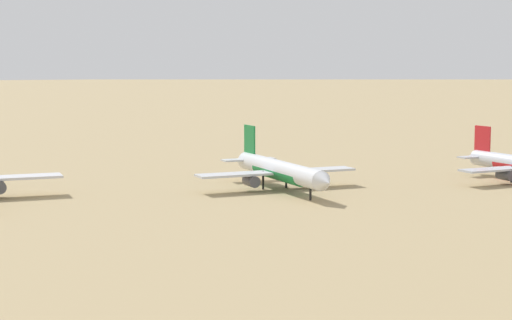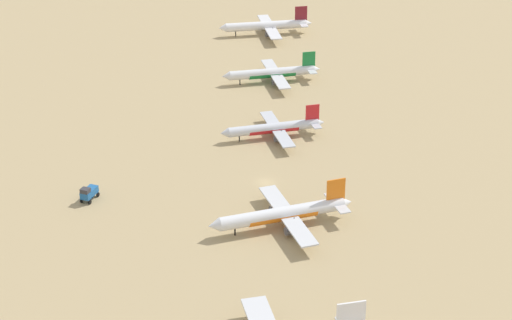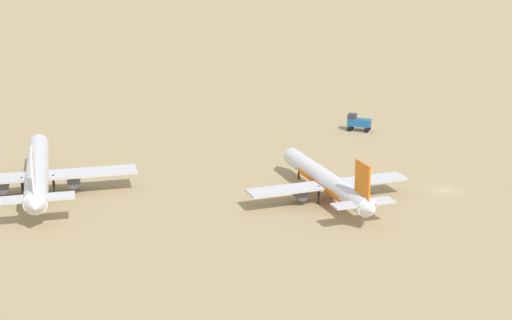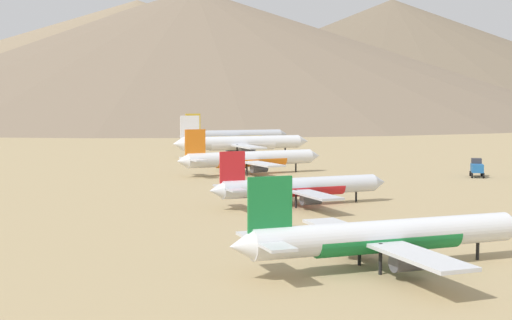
{
  "view_description": "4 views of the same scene",
  "coord_description": "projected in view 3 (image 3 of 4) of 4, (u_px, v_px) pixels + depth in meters",
  "views": [
    {
      "loc": [
        102.39,
        -119.77,
        19.67
      ],
      "look_at": [
        -4.99,
        -74.86,
        6.33
      ],
      "focal_mm": 59.72,
      "sensor_mm": 36.0,
      "label": 1
    },
    {
      "loc": [
        42.8,
        194.06,
        106.92
      ],
      "look_at": [
        2.6,
        0.41,
        6.82
      ],
      "focal_mm": 62.69,
      "sensor_mm": 36.0,
      "label": 2
    },
    {
      "loc": [
        -116.89,
        61.06,
        43.63
      ],
      "look_at": [
        14.89,
        30.82,
        3.46
      ],
      "focal_mm": 53.66,
      "sensor_mm": 36.0,
      "label": 3
    },
    {
      "loc": [
        -50.97,
        -124.58,
        15.86
      ],
      "look_at": [
        -0.6,
        14.53,
        3.77
      ],
      "focal_mm": 49.74,
      "sensor_mm": 36.0,
      "label": 4
    }
  ],
  "objects": [
    {
      "name": "parked_jet_4",
      "position": [
        37.0,
        171.0,
        132.45
      ],
      "size": [
        41.87,
        33.95,
        12.09
      ],
      "color": "silver",
      "rests_on": "ground"
    },
    {
      "name": "parked_jet_3",
      "position": [
        326.0,
        180.0,
        129.66
      ],
      "size": [
        35.17,
        28.69,
        10.15
      ],
      "color": "silver",
      "rests_on": "ground"
    },
    {
      "name": "service_truck",
      "position": [
        358.0,
        122.0,
        175.27
      ],
      "size": [
        4.92,
        5.69,
        3.9
      ],
      "color": "#1E5999",
      "rests_on": "ground"
    },
    {
      "name": "ground_plane",
      "position": [
        445.0,
        191.0,
        134.72
      ],
      "size": [
        1800.0,
        1800.0,
        0.0
      ],
      "primitive_type": "plane",
      "color": "tan"
    }
  ]
}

